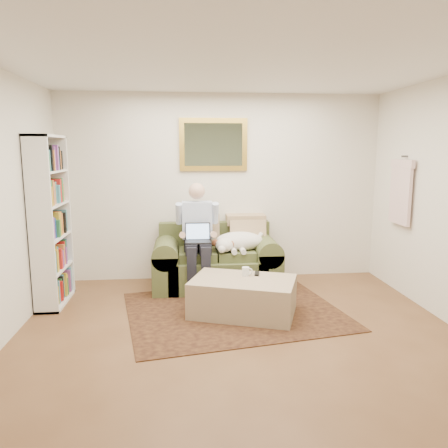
{
  "coord_description": "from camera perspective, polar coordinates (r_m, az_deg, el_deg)",
  "views": [
    {
      "loc": [
        -0.55,
        -3.64,
        1.84
      ],
      "look_at": [
        -0.05,
        1.51,
        0.95
      ],
      "focal_mm": 35.0,
      "sensor_mm": 36.0,
      "label": 1
    }
  ],
  "objects": [
    {
      "name": "hanging_shirt",
      "position": [
        5.93,
        22.1,
        4.32
      ],
      "size": [
        0.06,
        0.52,
        0.9
      ],
      "primitive_type": null,
      "color": "beige",
      "rests_on": "room_shell"
    },
    {
      "name": "seated_man",
      "position": [
        5.64,
        -3.45,
        -1.88
      ],
      "size": [
        0.55,
        0.79,
        1.4
      ],
      "primitive_type": null,
      "color": "#8CA1D8",
      "rests_on": "sofa"
    },
    {
      "name": "sleeping_dog",
      "position": [
        5.77,
        2.0,
        -2.26
      ],
      "size": [
        0.69,
        0.43,
        0.26
      ],
      "primitive_type": null,
      "color": "white",
      "rests_on": "sofa"
    },
    {
      "name": "ottoman",
      "position": [
        4.97,
        2.51,
        -9.46
      ],
      "size": [
        1.3,
        1.05,
        0.41
      ],
      "primitive_type": "cube",
      "rotation": [
        0.0,
        0.0,
        -0.34
      ],
      "color": "tan",
      "rests_on": "room_shell"
    },
    {
      "name": "laptop",
      "position": [
        5.57,
        -3.43,
        -1.67
      ],
      "size": [
        0.32,
        0.26,
        0.23
      ],
      "color": "black",
      "rests_on": "seated_man"
    },
    {
      "name": "bookshelf",
      "position": [
        5.52,
        -21.74,
        0.33
      ],
      "size": [
        0.28,
        0.8,
        2.0
      ],
      "primitive_type": null,
      "color": "white",
      "rests_on": "room_shell"
    },
    {
      "name": "room_shell",
      "position": [
        4.06,
        2.32,
        2.14
      ],
      "size": [
        4.51,
        5.0,
        2.61
      ],
      "color": "brown",
      "rests_on": "ground"
    },
    {
      "name": "sofa",
      "position": [
        5.9,
        -1.03,
        -5.47
      ],
      "size": [
        1.67,
        0.85,
        1.0
      ],
      "color": "#51572E",
      "rests_on": "room_shell"
    },
    {
      "name": "tv_remote",
      "position": [
        5.08,
        4.32,
        -6.48
      ],
      "size": [
        0.08,
        0.16,
        0.02
      ],
      "primitive_type": "cube",
      "rotation": [
        0.0,
        0.0,
        -0.21
      ],
      "color": "black",
      "rests_on": "ottoman"
    },
    {
      "name": "wall_mirror",
      "position": [
        6.12,
        -1.39,
        10.33
      ],
      "size": [
        0.94,
        0.04,
        0.72
      ],
      "color": "gold",
      "rests_on": "room_shell"
    },
    {
      "name": "rug",
      "position": [
        5.11,
        1.27,
        -11.25
      ],
      "size": [
        2.66,
        2.28,
        0.01
      ],
      "primitive_type": "cube",
      "rotation": [
        0.0,
        0.0,
        0.18
      ],
      "color": "black",
      "rests_on": "room_shell"
    },
    {
      "name": "coffee_mug",
      "position": [
        5.02,
        2.85,
        -6.21
      ],
      "size": [
        0.08,
        0.08,
        0.1
      ],
      "primitive_type": "cylinder",
      "color": "white",
      "rests_on": "ottoman"
    }
  ]
}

